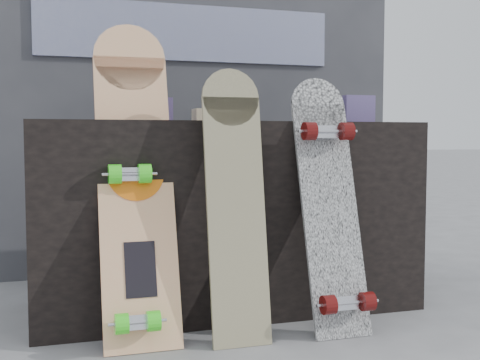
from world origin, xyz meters
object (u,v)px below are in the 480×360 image
object	(u,v)px
vendor_table	(225,215)
longboard_geisha	(135,169)
longboard_cascadia	(330,199)
skateboard_dark	(132,235)
longboard_celtic	(235,196)

from	to	relation	value
vendor_table	longboard_geisha	world-z (taller)	longboard_geisha
longboard_cascadia	skateboard_dark	size ratio (longest dim) A/B	1.27
longboard_geisha	longboard_celtic	distance (m)	0.38
vendor_table	skateboard_dark	distance (m)	0.57
vendor_table	longboard_geisha	size ratio (longest dim) A/B	1.36
longboard_celtic	longboard_geisha	bearing A→B (deg)	156.54
vendor_table	longboard_cascadia	distance (m)	0.52
longboard_celtic	skateboard_dark	bearing A→B (deg)	169.47
vendor_table	skateboard_dark	xyz separation A→B (m)	(-0.44, -0.36, -0.01)
longboard_cascadia	longboard_geisha	bearing A→B (deg)	169.91
vendor_table	longboard_cascadia	size ratio (longest dim) A/B	1.64
longboard_geisha	longboard_cascadia	distance (m)	0.74
vendor_table	skateboard_dark	size ratio (longest dim) A/B	2.08
skateboard_dark	vendor_table	bearing A→B (deg)	38.63
longboard_cascadia	skateboard_dark	xyz separation A→B (m)	(-0.75, 0.05, -0.11)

